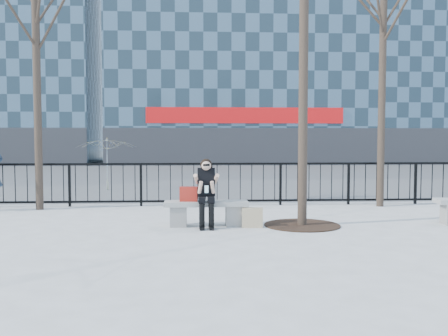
{
  "coord_description": "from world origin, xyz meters",
  "views": [
    {
      "loc": [
        -0.22,
        -9.8,
        1.73
      ],
      "look_at": [
        0.4,
        0.8,
        1.1
      ],
      "focal_mm": 40.0,
      "sensor_mm": 36.0,
      "label": 1
    }
  ],
  "objects": [
    {
      "name": "handbag",
      "position": [
        -0.34,
        0.02,
        0.63
      ],
      "size": [
        0.36,
        0.2,
        0.29
      ],
      "primitive_type": "cube",
      "rotation": [
        0.0,
        0.0,
        -0.1
      ],
      "color": "#A31E14",
      "rests_on": "bench_main"
    },
    {
      "name": "bench_main",
      "position": [
        0.0,
        0.0,
        0.3
      ],
      "size": [
        1.65,
        0.46,
        0.49
      ],
      "color": "slate",
      "rests_on": "ground"
    },
    {
      "name": "vendor_umbrella",
      "position": [
        -3.14,
        6.92,
        0.89
      ],
      "size": [
        1.97,
        2.01,
        1.77
      ],
      "primitive_type": "imported",
      "rotation": [
        0.0,
        0.0,
        0.02
      ],
      "color": "yellow",
      "rests_on": "ground"
    },
    {
      "name": "shopping_bag",
      "position": [
        0.89,
        -0.23,
        0.19
      ],
      "size": [
        0.42,
        0.19,
        0.38
      ],
      "primitive_type": "cube",
      "rotation": [
        0.0,
        0.0,
        -0.11
      ],
      "color": "beige",
      "rests_on": "ground"
    },
    {
      "name": "street_surface",
      "position": [
        0.0,
        15.0,
        0.0
      ],
      "size": [
        60.0,
        23.0,
        0.01
      ],
      "primitive_type": "cube",
      "color": "#474747",
      "rests_on": "ground"
    },
    {
      "name": "railing",
      "position": [
        0.0,
        3.0,
        0.55
      ],
      "size": [
        14.0,
        0.06,
        1.1
      ],
      "color": "black",
      "rests_on": "ground"
    },
    {
      "name": "ground",
      "position": [
        0.0,
        0.0,
        0.0
      ],
      "size": [
        120.0,
        120.0,
        0.0
      ],
      "primitive_type": "plane",
      "color": "#A1A09C",
      "rests_on": "ground"
    },
    {
      "name": "tree_left",
      "position": [
        -4.0,
        2.5,
        4.86
      ],
      "size": [
        2.8,
        2.8,
        6.5
      ],
      "color": "black",
      "rests_on": "ground"
    },
    {
      "name": "seated_woman",
      "position": [
        0.0,
        -0.16,
        0.67
      ],
      "size": [
        0.5,
        0.64,
        1.34
      ],
      "color": "black",
      "rests_on": "ground"
    },
    {
      "name": "tree_grate",
      "position": [
        1.9,
        -0.1,
        0.01
      ],
      "size": [
        1.5,
        1.5,
        0.02
      ],
      "primitive_type": "cylinder",
      "color": "black",
      "rests_on": "ground"
    }
  ]
}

